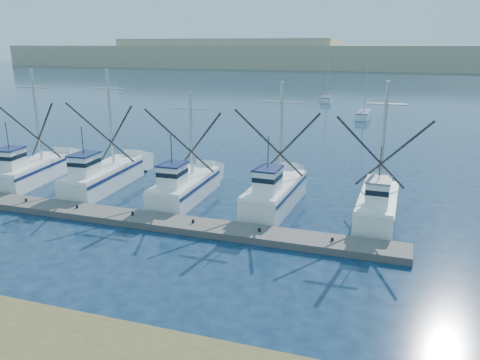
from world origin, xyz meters
name	(u,v)px	position (x,y,z in m)	size (l,w,h in m)	color
ground	(212,296)	(0.00, 0.00, 0.00)	(500.00, 500.00, 0.00)	#0B1C33
floating_dock	(147,220)	(-6.80, 6.73, 0.20)	(30.04, 2.00, 0.40)	#605B56
dune_ridge	(383,57)	(0.00, 210.00, 5.00)	(360.00, 60.00, 10.00)	tan
trawler_fleet	(175,185)	(-7.27, 11.59, 0.98)	(28.78, 8.42, 8.68)	white
sailboat_near	(364,115)	(2.59, 54.19, 0.49)	(1.85, 6.70, 8.10)	white
sailboat_far	(327,99)	(-5.45, 72.55, 0.50)	(2.05, 5.16, 8.10)	white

